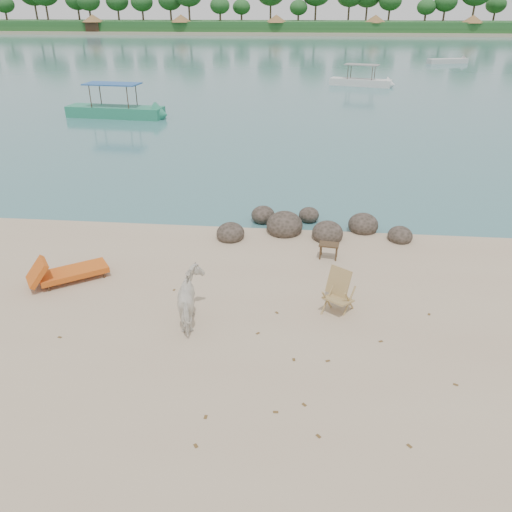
{
  "coord_description": "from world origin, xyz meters",
  "views": [
    {
      "loc": [
        1.2,
        -9.32,
        6.73
      ],
      "look_at": [
        0.07,
        2.0,
        1.0
      ],
      "focal_mm": 35.0,
      "sensor_mm": 36.0,
      "label": 1
    }
  ],
  "objects": [
    {
      "name": "boat_near",
      "position": [
        -11.66,
        23.96,
        1.78
      ],
      "size": [
        7.44,
        2.31,
        3.55
      ],
      "primitive_type": null,
      "rotation": [
        0.0,
        0.0,
        -0.09
      ],
      "color": "#257D5C",
      "rests_on": "water"
    },
    {
      "name": "deck_chair",
      "position": [
        2.16,
        1.12,
        0.5
      ],
      "size": [
        0.94,
        0.95,
        1.01
      ],
      "primitive_type": null,
      "rotation": [
        0.0,
        0.0,
        -0.63
      ],
      "color": "#A58952",
      "rests_on": "ground"
    },
    {
      "name": "boat_mid",
      "position": [
        6.08,
        40.55,
        1.54
      ],
      "size": [
        6.47,
        3.27,
        3.08
      ],
      "primitive_type": null,
      "rotation": [
        0.0,
        0.0,
        -0.31
      ],
      "color": "silver",
      "rests_on": "water"
    },
    {
      "name": "lounge_chair",
      "position": [
        -4.92,
        2.02,
        0.33
      ],
      "size": [
        2.25,
        1.94,
        0.67
      ],
      "primitive_type": null,
      "rotation": [
        0.0,
        0.0,
        0.63
      ],
      "color": "#C25C16",
      "rests_on": "ground"
    },
    {
      "name": "boat_far",
      "position": [
        19.15,
        62.3,
        0.34
      ],
      "size": [
        6.02,
        3.08,
        0.68
      ],
      "primitive_type": null,
      "rotation": [
        0.0,
        0.0,
        0.31
      ],
      "color": "#B6B6B2",
      "rests_on": "water"
    },
    {
      "name": "far_scenery",
      "position": [
        0.03,
        136.7,
        3.14
      ],
      "size": [
        420.0,
        18.0,
        9.5
      ],
      "color": "#1E4C1E",
      "rests_on": "ground"
    },
    {
      "name": "far_shore",
      "position": [
        0.0,
        170.0,
        0.0
      ],
      "size": [
        420.0,
        90.0,
        1.4
      ],
      "primitive_type": "cube",
      "color": "tan",
      "rests_on": "ground"
    },
    {
      "name": "boulders",
      "position": [
        1.37,
        5.89,
        0.17
      ],
      "size": [
        6.24,
        2.79,
        0.9
      ],
      "rotation": [
        0.0,
        0.0,
        0.06
      ],
      "color": "#2B251C",
      "rests_on": "ground"
    },
    {
      "name": "cow",
      "position": [
        -1.25,
        0.32,
        0.62
      ],
      "size": [
        1.0,
        1.59,
        1.25
      ],
      "primitive_type": "imported",
      "rotation": [
        0.0,
        0.0,
        3.38
      ],
      "color": "white",
      "rests_on": "ground"
    },
    {
      "name": "side_table",
      "position": [
        2.02,
        3.99,
        0.23
      ],
      "size": [
        0.62,
        0.44,
        0.46
      ],
      "primitive_type": null,
      "rotation": [
        0.0,
        0.0,
        -0.13
      ],
      "color": "#342615",
      "rests_on": "ground"
    },
    {
      "name": "water",
      "position": [
        0.0,
        90.0,
        0.0
      ],
      "size": [
        400.0,
        400.0,
        0.0
      ],
      "primitive_type": "plane",
      "color": "#386F71",
      "rests_on": "ground"
    },
    {
      "name": "dead_leaves",
      "position": [
        1.03,
        -0.56,
        0.01
      ],
      "size": [
        8.62,
        6.46,
        0.0
      ],
      "color": "brown",
      "rests_on": "ground"
    }
  ]
}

